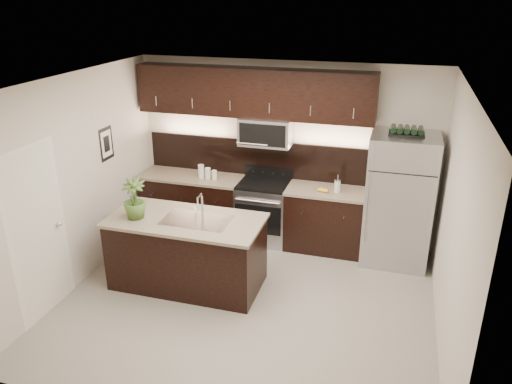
# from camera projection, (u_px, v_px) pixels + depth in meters

# --- Properties ---
(ground) EXTENTS (4.50, 4.50, 0.00)m
(ground) POSITION_uv_depth(u_px,v_px,m) (246.00, 302.00, 6.22)
(ground) COLOR gray
(ground) RESTS_ON ground
(room_walls) EXTENTS (4.52, 4.02, 2.71)m
(room_walls) POSITION_uv_depth(u_px,v_px,m) (235.00, 174.00, 5.58)
(room_walls) COLOR beige
(room_walls) RESTS_ON ground
(counter_run) EXTENTS (3.51, 0.65, 0.94)m
(counter_run) POSITION_uv_depth(u_px,v_px,m) (251.00, 210.00, 7.67)
(counter_run) COLOR black
(counter_run) RESTS_ON ground
(upper_fixtures) EXTENTS (3.49, 0.40, 1.66)m
(upper_fixtures) POSITION_uv_depth(u_px,v_px,m) (255.00, 100.00, 7.16)
(upper_fixtures) COLOR black
(upper_fixtures) RESTS_ON counter_run
(island) EXTENTS (1.96, 0.96, 0.94)m
(island) POSITION_uv_depth(u_px,v_px,m) (187.00, 252.00, 6.45)
(island) COLOR black
(island) RESTS_ON ground
(sink_faucet) EXTENTS (0.84, 0.50, 0.28)m
(sink_faucet) POSITION_uv_depth(u_px,v_px,m) (197.00, 219.00, 6.23)
(sink_faucet) COLOR silver
(sink_faucet) RESTS_ON island
(refrigerator) EXTENTS (0.89, 0.81, 1.85)m
(refrigerator) POSITION_uv_depth(u_px,v_px,m) (399.00, 200.00, 6.88)
(refrigerator) COLOR #B2B2B7
(refrigerator) RESTS_ON ground
(wine_rack) EXTENTS (0.46, 0.28, 0.11)m
(wine_rack) POSITION_uv_depth(u_px,v_px,m) (407.00, 131.00, 6.51)
(wine_rack) COLOR black
(wine_rack) RESTS_ON refrigerator
(plant) EXTENTS (0.36, 0.36, 0.52)m
(plant) POSITION_uv_depth(u_px,v_px,m) (134.00, 199.00, 6.21)
(plant) COLOR #3E5C25
(plant) RESTS_ON island
(canisters) EXTENTS (0.31, 0.11, 0.21)m
(canisters) POSITION_uv_depth(u_px,v_px,m) (206.00, 173.00, 7.58)
(canisters) COLOR silver
(canisters) RESTS_ON counter_run
(french_press) EXTENTS (0.09, 0.09, 0.26)m
(french_press) POSITION_uv_depth(u_px,v_px,m) (337.00, 186.00, 7.07)
(french_press) COLOR silver
(french_press) RESTS_ON counter_run
(bananas) EXTENTS (0.19, 0.17, 0.05)m
(bananas) POSITION_uv_depth(u_px,v_px,m) (321.00, 189.00, 7.13)
(bananas) COLOR yellow
(bananas) RESTS_ON counter_run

